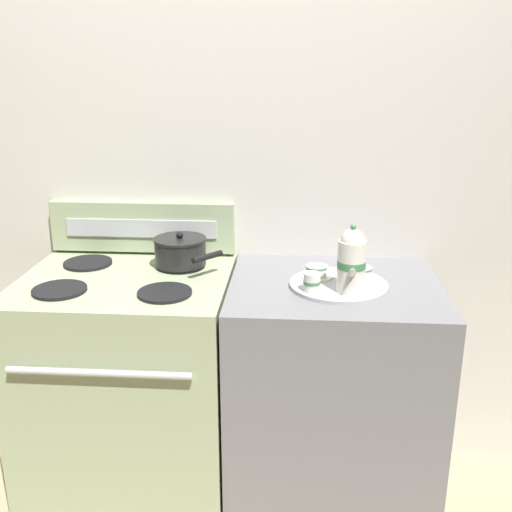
{
  "coord_description": "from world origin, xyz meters",
  "views": [
    {
      "loc": [
        0.25,
        -2.04,
        1.7
      ],
      "look_at": [
        0.1,
        0.06,
        1.01
      ],
      "focal_mm": 42.0,
      "sensor_mm": 36.0,
      "label": 1
    }
  ],
  "objects_px": {
    "saucepan": "(181,251)",
    "teacup_right": "(316,272)",
    "creamer_jug": "(312,282)",
    "stove": "(132,388)",
    "serving_tray": "(338,285)",
    "teacup_left": "(361,273)",
    "teapot": "(352,261)"
  },
  "relations": [
    {
      "from": "saucepan",
      "to": "teapot",
      "type": "distance_m",
      "value": 0.69
    },
    {
      "from": "serving_tray",
      "to": "teacup_left",
      "type": "xyz_separation_m",
      "value": [
        0.08,
        0.05,
        0.03
      ]
    },
    {
      "from": "stove",
      "to": "creamer_jug",
      "type": "distance_m",
      "value": 0.87
    },
    {
      "from": "serving_tray",
      "to": "saucepan",
      "type": "bearing_deg",
      "value": 163.91
    },
    {
      "from": "stove",
      "to": "serving_tray",
      "type": "distance_m",
      "value": 0.92
    },
    {
      "from": "stove",
      "to": "teapot",
      "type": "xyz_separation_m",
      "value": [
        0.83,
        -0.11,
        0.59
      ]
    },
    {
      "from": "stove",
      "to": "serving_tray",
      "type": "bearing_deg",
      "value": -2.08
    },
    {
      "from": "saucepan",
      "to": "teacup_left",
      "type": "bearing_deg",
      "value": -10.08
    },
    {
      "from": "serving_tray",
      "to": "teacup_right",
      "type": "relative_size",
      "value": 2.93
    },
    {
      "from": "saucepan",
      "to": "teapot",
      "type": "bearing_deg",
      "value": -21.63
    },
    {
      "from": "saucepan",
      "to": "stove",
      "type": "bearing_deg",
      "value": -142.44
    },
    {
      "from": "teacup_right",
      "to": "teacup_left",
      "type": "bearing_deg",
      "value": -1.81
    },
    {
      "from": "teapot",
      "to": "teacup_right",
      "type": "height_order",
      "value": "teapot"
    },
    {
      "from": "saucepan",
      "to": "teacup_right",
      "type": "bearing_deg",
      "value": -12.56
    },
    {
      "from": "teapot",
      "to": "teacup_right",
      "type": "bearing_deg",
      "value": 129.68
    },
    {
      "from": "creamer_jug",
      "to": "teacup_right",
      "type": "bearing_deg",
      "value": 82.18
    },
    {
      "from": "serving_tray",
      "to": "creamer_jug",
      "type": "distance_m",
      "value": 0.13
    },
    {
      "from": "serving_tray",
      "to": "teacup_right",
      "type": "height_order",
      "value": "teacup_right"
    },
    {
      "from": "serving_tray",
      "to": "teapot",
      "type": "xyz_separation_m",
      "value": [
        0.04,
        -0.08,
        0.12
      ]
    },
    {
      "from": "saucepan",
      "to": "serving_tray",
      "type": "distance_m",
      "value": 0.63
    },
    {
      "from": "saucepan",
      "to": "creamer_jug",
      "type": "relative_size",
      "value": 4.28
    },
    {
      "from": "saucepan",
      "to": "creamer_jug",
      "type": "xyz_separation_m",
      "value": [
        0.51,
        -0.26,
        -0.02
      ]
    },
    {
      "from": "stove",
      "to": "teapot",
      "type": "bearing_deg",
      "value": -7.43
    },
    {
      "from": "teacup_right",
      "to": "creamer_jug",
      "type": "distance_m",
      "value": 0.14
    },
    {
      "from": "teacup_left",
      "to": "teacup_right",
      "type": "bearing_deg",
      "value": 178.19
    },
    {
      "from": "saucepan",
      "to": "teacup_right",
      "type": "distance_m",
      "value": 0.54
    },
    {
      "from": "creamer_jug",
      "to": "stove",
      "type": "bearing_deg",
      "value": 170.9
    },
    {
      "from": "creamer_jug",
      "to": "teapot",
      "type": "bearing_deg",
      "value": 1.56
    },
    {
      "from": "teacup_left",
      "to": "serving_tray",
      "type": "bearing_deg",
      "value": -148.19
    },
    {
      "from": "stove",
      "to": "saucepan",
      "type": "relative_size",
      "value": 3.38
    },
    {
      "from": "stove",
      "to": "saucepan",
      "type": "height_order",
      "value": "saucepan"
    },
    {
      "from": "saucepan",
      "to": "teacup_left",
      "type": "xyz_separation_m",
      "value": [
        0.69,
        -0.12,
        -0.03
      ]
    }
  ]
}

